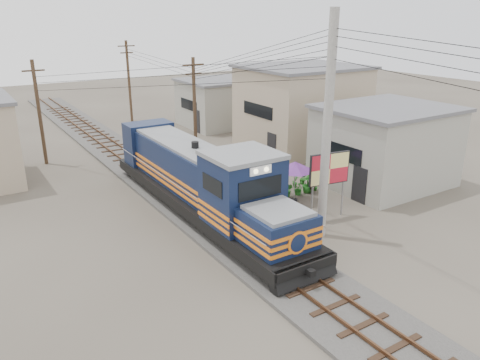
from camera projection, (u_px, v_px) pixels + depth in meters
ground at (252, 250)px, 20.42m from camera, size 120.00×120.00×0.00m
ballast at (160, 183)px, 28.35m from camera, size 3.60×70.00×0.16m
track at (160, 180)px, 28.29m from camera, size 1.15×70.00×0.12m
locomotive at (202, 182)px, 23.46m from camera, size 3.03×16.51×4.09m
utility_pole_main at (327, 130)px, 20.12m from camera, size 0.40×0.40×10.00m
wooden_pole_mid at (195, 106)px, 32.60m from camera, size 1.60×0.24×7.00m
wooden_pole_far at (129, 80)px, 43.81m from camera, size 1.60×0.24×7.50m
wooden_pole_left at (39, 111)px, 30.98m from camera, size 1.60×0.24×7.00m
power_lines at (161, 58)px, 24.58m from camera, size 9.65×19.00×3.30m
shophouse_front at (385, 145)px, 27.83m from camera, size 7.35×6.30×4.70m
shophouse_mid at (302, 107)px, 35.24m from camera, size 8.40×7.35×6.20m
shophouse_back at (218, 103)px, 42.77m from camera, size 6.30×6.30×4.20m
billboard at (329, 171)px, 22.83m from camera, size 2.20×0.45×3.41m
market_umbrella at (295, 166)px, 25.18m from camera, size 2.58×2.58×2.25m
vendor at (312, 181)px, 26.57m from camera, size 0.69×0.62×1.58m
plant_nursery at (288, 184)px, 26.95m from camera, size 3.17×1.92×1.14m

